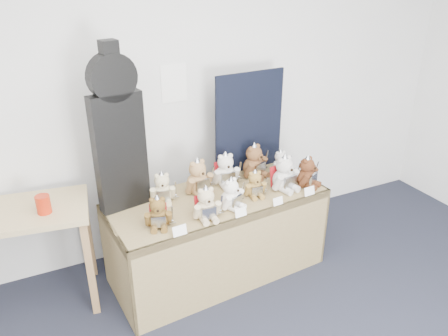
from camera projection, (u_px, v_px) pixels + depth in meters
name	position (u px, v px, depth m)	size (l,w,h in m)	color
room_shell	(174.00, 83.00, 3.41)	(6.00, 6.00, 6.00)	silver
display_table	(222.00, 218.00, 3.31)	(1.70, 0.81, 0.69)	olive
side_table	(17.00, 227.00, 2.96)	(1.02, 0.66, 0.79)	tan
guitar_case	(118.00, 132.00, 2.93)	(0.37, 0.17, 1.18)	black
navy_board	(249.00, 123.00, 3.57)	(0.63, 0.02, 0.84)	black
red_cup	(43.00, 204.00, 2.86)	(0.09, 0.09, 0.12)	red
teddy_front_far_left	(158.00, 213.00, 2.89)	(0.20, 0.19, 0.25)	brown
teddy_front_left	(206.00, 205.00, 2.98)	(0.22, 0.19, 0.27)	#CBB58F
teddy_front_centre	(232.00, 195.00, 3.11)	(0.22, 0.21, 0.26)	white
teddy_front_right	(255.00, 185.00, 3.28)	(0.19, 0.16, 0.23)	olive
teddy_front_far_right	(284.00, 174.00, 3.36)	(0.26, 0.23, 0.31)	silver
teddy_front_end	(307.00, 173.00, 3.42)	(0.23, 0.22, 0.28)	#542F1D
teddy_back_left	(162.00, 189.00, 3.20)	(0.21, 0.19, 0.26)	beige
teddy_back_centre_left	(198.00, 178.00, 3.31)	(0.26, 0.23, 0.31)	#A88154
teddy_back_centre_right	(226.00, 171.00, 3.44)	(0.24, 0.21, 0.30)	silver
teddy_back_right	(254.00, 162.00, 3.57)	(0.26, 0.25, 0.31)	brown
teddy_back_end	(280.00, 163.00, 3.65)	(0.18, 0.14, 0.22)	silver
entry_card_a	(180.00, 231.00, 2.81)	(0.10, 0.00, 0.07)	white
entry_card_b	(241.00, 212.00, 3.03)	(0.09, 0.00, 0.06)	white
entry_card_c	(278.00, 201.00, 3.17)	(0.08, 0.00, 0.06)	white
entry_card_d	(309.00, 191.00, 3.30)	(0.09, 0.00, 0.07)	white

